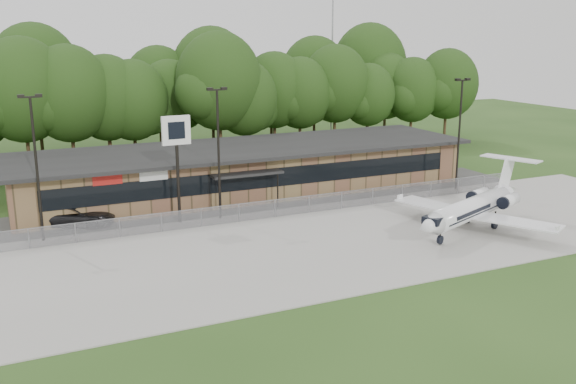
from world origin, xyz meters
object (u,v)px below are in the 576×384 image
terminal (245,169)px  business_jet (474,208)px  suv (77,216)px  pole_sign (177,142)px

terminal → business_jet: business_jet is taller
business_jet → suv: business_jet is taller
business_jet → suv: 29.60m
pole_sign → business_jet: bearing=-31.6°
pole_sign → suv: bearing=158.1°
terminal → suv: 16.08m
terminal → suv: size_ratio=7.26×
terminal → suv: bearing=-163.7°
terminal → business_jet: bearing=-58.8°
business_jet → pole_sign: bearing=128.1°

